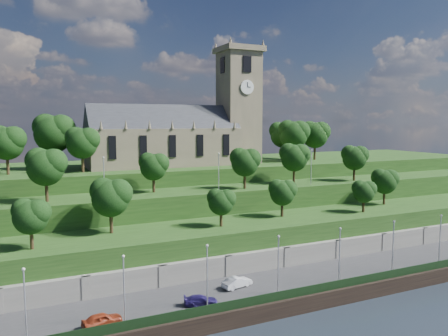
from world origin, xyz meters
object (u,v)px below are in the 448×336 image
church (185,130)px  car_middle (237,282)px  car_right (201,300)px  car_left (102,320)px

church → car_middle: size_ratio=8.78×
church → car_right: (-13.26, -42.48, -19.92)m
car_middle → car_right: (-6.62, -3.29, -0.12)m
car_left → car_right: 11.96m
car_left → car_middle: 18.98m
car_right → church: bearing=-0.9°
church → car_middle: 44.40m
car_left → car_middle: bearing=-87.4°
church → car_middle: church is taller
car_middle → car_right: 7.40m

